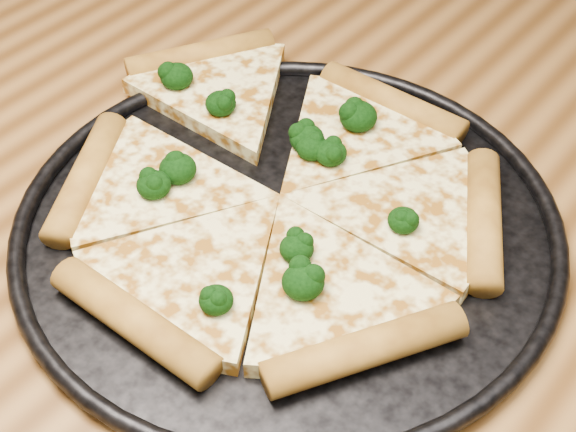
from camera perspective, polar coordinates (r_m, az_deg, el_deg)
The scene contains 4 objects.
dining_table at distance 0.74m, azimuth 1.41°, elevation -4.24°, with size 1.20×0.90×0.75m.
pizza_pan at distance 0.64m, azimuth 0.00°, elevation -0.51°, with size 0.41×0.41×0.02m.
pizza at distance 0.66m, azimuth -0.81°, elevation 1.74°, with size 0.40×0.34×0.03m.
broccoli_florets at distance 0.66m, azimuth -1.27°, elevation 3.45°, with size 0.28×0.25×0.02m.
Camera 1 is at (0.29, -0.39, 1.21)m, focal length 53.39 mm.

